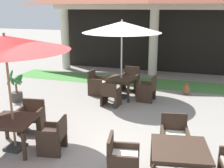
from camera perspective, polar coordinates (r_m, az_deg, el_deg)
ground_plane at (r=6.34m, az=-4.43°, el=-14.75°), size 60.00×60.00×0.00m
background_pavilion at (r=13.32m, az=9.04°, el=16.91°), size 10.50×2.67×4.51m
lawn_strip at (r=12.09m, az=7.07°, el=0.29°), size 12.30×1.68×0.01m
patio_table_near_foreground at (r=5.34m, az=13.88°, el=-13.55°), size 1.20×1.20×0.73m
patio_chair_near_foreground_north at (r=6.39m, az=12.74°, el=-10.72°), size 0.69×0.67×0.89m
patio_chair_near_foreground_west at (r=5.44m, az=2.08°, el=-15.36°), size 0.67×0.68×0.87m
patio_table_mid_left at (r=9.91m, az=1.94°, el=0.71°), size 1.00×1.00×0.74m
patio_umbrella_mid_left at (r=9.59m, az=2.05°, el=11.66°), size 2.74×2.74×2.78m
patio_chair_mid_left_south at (r=9.11m, az=-0.29°, el=-2.19°), size 0.62×0.56×0.83m
patio_chair_mid_left_east at (r=9.68m, az=7.35°, el=-1.19°), size 0.62×0.60×0.90m
patio_chair_mid_left_north at (r=10.86m, az=3.80°, el=0.87°), size 0.68×0.62×0.92m
patio_chair_mid_left_west at (r=10.35m, az=-3.14°, el=0.10°), size 0.63×0.64×0.91m
patio_table_mid_right at (r=6.73m, az=-19.82°, el=-7.61°), size 1.10×1.10×0.75m
patio_umbrella_mid_right at (r=6.27m, az=-21.37°, el=7.80°), size 2.77×2.77×2.69m
patio_chair_mid_right_east at (r=6.47m, az=-12.03°, el=-10.53°), size 0.63×0.66×0.82m
patio_chair_mid_right_north at (r=7.60m, az=-16.36°, el=-6.58°), size 0.69×0.61×0.84m
potted_palm_left_edge at (r=10.13m, az=-19.19°, el=-1.24°), size 0.58×0.61×1.11m
terracotta_urn at (r=10.74m, az=15.16°, el=-1.06°), size 0.24×0.24×0.47m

